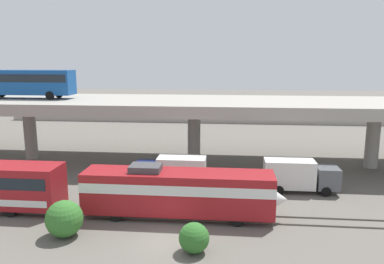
{
  "coord_description": "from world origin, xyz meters",
  "views": [
    {
      "loc": [
        4.04,
        -23.88,
        12.26
      ],
      "look_at": [
        -0.52,
        22.76,
        3.21
      ],
      "focal_mm": 35.46,
      "sensor_mm": 36.0,
      "label": 1
    }
  ],
  "objects_px": {
    "parked_car_0": "(134,106)",
    "parked_car_2": "(78,107)",
    "transit_bus_on_overpass": "(24,81)",
    "parked_car_3": "(173,108)",
    "service_truck_east": "(173,171)",
    "service_truck_west": "(298,175)",
    "parked_car_1": "(234,108)",
    "train_locomotive": "(187,191)"
  },
  "relations": [
    {
      "from": "service_truck_east",
      "to": "parked_car_3",
      "type": "height_order",
      "value": "service_truck_east"
    },
    {
      "from": "service_truck_west",
      "to": "service_truck_east",
      "type": "distance_m",
      "value": 11.87
    },
    {
      "from": "transit_bus_on_overpass",
      "to": "parked_car_2",
      "type": "bearing_deg",
      "value": -77.91
    },
    {
      "from": "service_truck_west",
      "to": "parked_car_2",
      "type": "xyz_separation_m",
      "value": [
        -38.2,
        41.76,
        0.59
      ]
    },
    {
      "from": "service_truck_east",
      "to": "parked_car_1",
      "type": "distance_m",
      "value": 43.93
    },
    {
      "from": "service_truck_west",
      "to": "parked_car_1",
      "type": "xyz_separation_m",
      "value": [
        -5.56,
        43.47,
        0.59
      ]
    },
    {
      "from": "train_locomotive",
      "to": "service_truck_east",
      "type": "bearing_deg",
      "value": 107.53
    },
    {
      "from": "service_truck_west",
      "to": "service_truck_east",
      "type": "height_order",
      "value": "same"
    },
    {
      "from": "parked_car_0",
      "to": "parked_car_2",
      "type": "height_order",
      "value": "same"
    },
    {
      "from": "parked_car_0",
      "to": "parked_car_1",
      "type": "xyz_separation_m",
      "value": [
        21.61,
        -2.02,
        -0.0
      ]
    },
    {
      "from": "service_truck_west",
      "to": "parked_car_1",
      "type": "relative_size",
      "value": 1.62
    },
    {
      "from": "service_truck_west",
      "to": "parked_car_1",
      "type": "height_order",
      "value": "service_truck_west"
    },
    {
      "from": "transit_bus_on_overpass",
      "to": "parked_car_2",
      "type": "distance_m",
      "value": 34.54
    },
    {
      "from": "service_truck_west",
      "to": "parked_car_3",
      "type": "bearing_deg",
      "value": 112.79
    },
    {
      "from": "parked_car_1",
      "to": "parked_car_3",
      "type": "height_order",
      "value": "same"
    },
    {
      "from": "service_truck_east",
      "to": "parked_car_2",
      "type": "height_order",
      "value": "service_truck_east"
    },
    {
      "from": "service_truck_west",
      "to": "parked_car_0",
      "type": "xyz_separation_m",
      "value": [
        -27.17,
        45.49,
        0.59
      ]
    },
    {
      "from": "parked_car_1",
      "to": "parked_car_3",
      "type": "xyz_separation_m",
      "value": [
        -12.6,
        -0.25,
        -0.0
      ]
    },
    {
      "from": "parked_car_1",
      "to": "service_truck_east",
      "type": "bearing_deg",
      "value": -98.26
    },
    {
      "from": "transit_bus_on_overpass",
      "to": "parked_car_1",
      "type": "distance_m",
      "value": 43.73
    },
    {
      "from": "service_truck_east",
      "to": "parked_car_1",
      "type": "relative_size",
      "value": 1.62
    },
    {
      "from": "service_truck_east",
      "to": "parked_car_2",
      "type": "relative_size",
      "value": 1.6
    },
    {
      "from": "parked_car_2",
      "to": "parked_car_3",
      "type": "relative_size",
      "value": 1.05
    },
    {
      "from": "parked_car_3",
      "to": "parked_car_2",
      "type": "bearing_deg",
      "value": -175.84
    },
    {
      "from": "transit_bus_on_overpass",
      "to": "service_truck_east",
      "type": "bearing_deg",
      "value": 155.51
    },
    {
      "from": "train_locomotive",
      "to": "parked_car_0",
      "type": "distance_m",
      "value": 55.21
    },
    {
      "from": "parked_car_1",
      "to": "parked_car_3",
      "type": "relative_size",
      "value": 1.03
    },
    {
      "from": "transit_bus_on_overpass",
      "to": "service_truck_west",
      "type": "relative_size",
      "value": 1.76
    },
    {
      "from": "service_truck_east",
      "to": "parked_car_3",
      "type": "bearing_deg",
      "value": -81.72
    },
    {
      "from": "service_truck_west",
      "to": "parked_car_2",
      "type": "distance_m",
      "value": 56.6
    },
    {
      "from": "parked_car_0",
      "to": "parked_car_3",
      "type": "xyz_separation_m",
      "value": [
        9.01,
        -2.27,
        -0.0
      ]
    },
    {
      "from": "parked_car_2",
      "to": "service_truck_west",
      "type": "bearing_deg",
      "value": -47.55
    },
    {
      "from": "transit_bus_on_overpass",
      "to": "parked_car_3",
      "type": "xyz_separation_m",
      "value": [
        12.98,
        34.44,
        -7.41
      ]
    },
    {
      "from": "transit_bus_on_overpass",
      "to": "parked_car_0",
      "type": "relative_size",
      "value": 2.62
    },
    {
      "from": "train_locomotive",
      "to": "service_truck_west",
      "type": "bearing_deg",
      "value": 35.34
    },
    {
      "from": "transit_bus_on_overpass",
      "to": "parked_car_0",
      "type": "height_order",
      "value": "transit_bus_on_overpass"
    },
    {
      "from": "service_truck_west",
      "to": "transit_bus_on_overpass",
      "type": "bearing_deg",
      "value": 164.26
    },
    {
      "from": "service_truck_east",
      "to": "parked_car_1",
      "type": "xyz_separation_m",
      "value": [
        6.31,
        43.47,
        0.59
      ]
    },
    {
      "from": "parked_car_0",
      "to": "service_truck_east",
      "type": "bearing_deg",
      "value": 108.59
    },
    {
      "from": "parked_car_3",
      "to": "service_truck_east",
      "type": "bearing_deg",
      "value": -81.72
    },
    {
      "from": "parked_car_1",
      "to": "parked_car_2",
      "type": "bearing_deg",
      "value": -177.0
    },
    {
      "from": "train_locomotive",
      "to": "parked_car_3",
      "type": "height_order",
      "value": "train_locomotive"
    }
  ]
}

